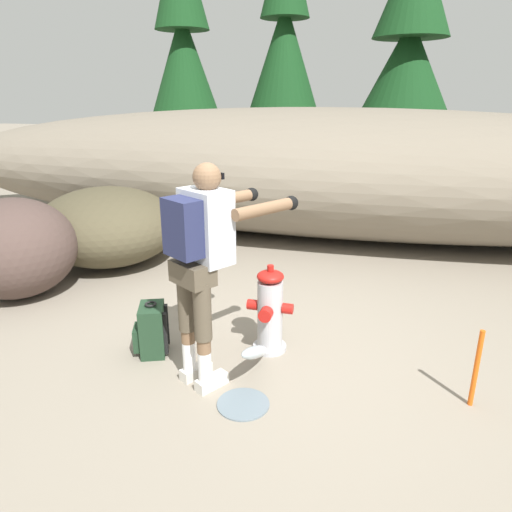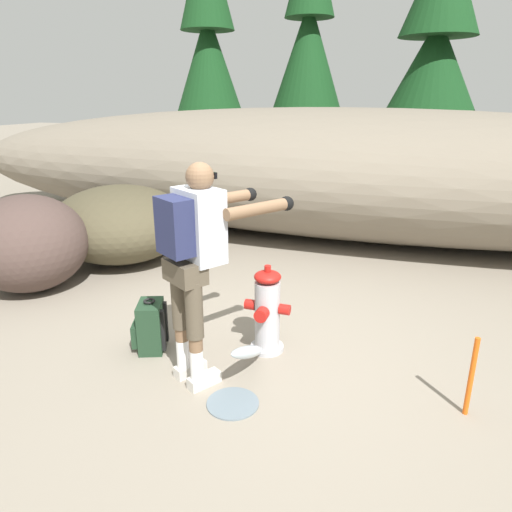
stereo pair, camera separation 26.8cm
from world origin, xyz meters
TOP-DOWN VIEW (x-y plane):
  - ground_plane at (0.00, 0.00)m, footprint 56.00×56.00m
  - dirt_embankment at (0.00, 4.08)m, footprint 13.96×3.20m
  - fire_hydrant at (0.05, 0.22)m, footprint 0.40×0.35m
  - hydrant_water_jet at (0.05, -0.32)m, footprint 0.38×0.87m
  - utility_worker at (-0.31, -0.34)m, footprint 0.84×1.03m
  - spare_backpack at (-0.92, -0.09)m, footprint 0.35×0.35m
  - boulder_large at (-2.55, 1.89)m, footprint 2.58×2.57m
  - boulder_mid at (-2.93, 0.67)m, footprint 1.45×1.45m
  - pine_tree_far_left at (-4.65, 9.54)m, footprint 2.27×2.27m
  - pine_tree_left at (-1.83, 9.50)m, footprint 1.93×1.93m
  - pine_tree_center at (1.25, 9.75)m, footprint 2.85×2.85m
  - survey_stake at (1.63, -0.15)m, footprint 0.04×0.04m

SIDE VIEW (x-z plane):
  - ground_plane at x=0.00m, z-range -0.04..0.00m
  - hydrant_water_jet at x=0.05m, z-range -0.03..0.43m
  - spare_backpack at x=-0.92m, z-range -0.02..0.45m
  - survey_stake at x=1.63m, z-range 0.00..0.60m
  - fire_hydrant at x=0.05m, z-range -0.03..0.76m
  - boulder_large at x=-2.55m, z-range 0.00..1.00m
  - boulder_mid at x=-2.93m, z-range 0.00..1.09m
  - dirt_embankment at x=0.00m, z-range 0.00..1.95m
  - utility_worker at x=-0.31m, z-range 0.23..1.92m
  - pine_tree_center at x=1.25m, z-range 0.10..5.95m
  - pine_tree_far_left at x=-4.65m, z-range 0.06..6.56m
  - pine_tree_left at x=-1.83m, z-range 0.37..6.71m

